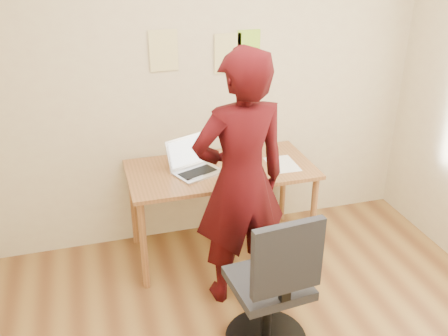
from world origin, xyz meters
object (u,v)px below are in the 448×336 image
object	(u,v)px
laptop	(194,165)
office_chair	(273,294)
person	(241,182)
phone	(257,173)
desk	(221,178)

from	to	relation	value
laptop	office_chair	distance (m)	1.19
person	laptop	bearing A→B (deg)	-75.68
phone	person	world-z (taller)	person
desk	person	distance (m)	0.59
desk	office_chair	xyz separation A→B (m)	(0.01, -1.10, -0.23)
laptop	office_chair	world-z (taller)	office_chair
office_chair	desk	bearing A→B (deg)	84.99
laptop	office_chair	size ratio (longest dim) A/B	0.42
desk	office_chair	distance (m)	1.13
phone	person	xyz separation A→B (m)	(-0.24, -0.36, 0.14)
phone	office_chair	xyz separation A→B (m)	(-0.22, -0.93, -0.32)
phone	person	bearing A→B (deg)	-155.71
desk	phone	distance (m)	0.30
office_chair	person	distance (m)	0.73
person	office_chair	bearing A→B (deg)	87.23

